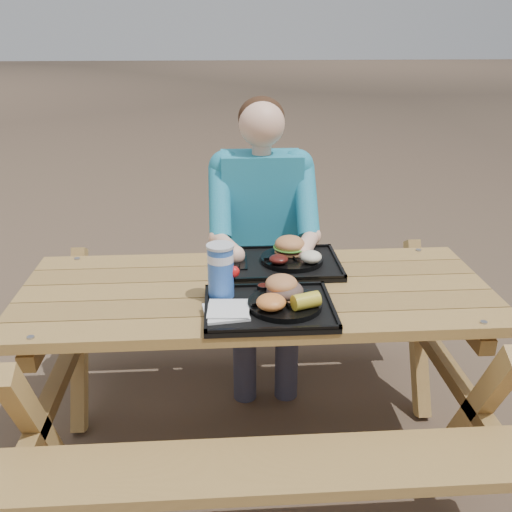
{
  "coord_description": "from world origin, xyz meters",
  "views": [
    {
      "loc": [
        -0.13,
        -1.98,
        1.68
      ],
      "look_at": [
        0.0,
        0.0,
        0.88
      ],
      "focal_mm": 40.0,
      "sensor_mm": 36.0,
      "label": 1
    }
  ],
  "objects": [
    {
      "name": "condiment_mustard",
      "position": [
        0.1,
        -0.08,
        0.78
      ],
      "size": [
        0.04,
        0.04,
        0.03
      ],
      "primitive_type": "cylinder",
      "color": "gold",
      "rests_on": "tray_near"
    },
    {
      "name": "diner",
      "position": [
        0.07,
        0.65,
        0.64
      ],
      "size": [
        0.48,
        0.84,
        1.28
      ],
      "primitive_type": null,
      "color": "#199DB3",
      "rests_on": "ground"
    },
    {
      "name": "plate_far",
      "position": [
        0.16,
        0.2,
        0.78
      ],
      "size": [
        0.26,
        0.26,
        0.02
      ],
      "primitive_type": "cylinder",
      "color": "black",
      "rests_on": "tray_far"
    },
    {
      "name": "napkin_stack",
      "position": [
        -0.12,
        -0.24,
        0.78
      ],
      "size": [
        0.17,
        0.17,
        0.02
      ],
      "primitive_type": "cube",
      "rotation": [
        0.0,
        0.0,
        0.14
      ],
      "color": "silver",
      "rests_on": "tray_near"
    },
    {
      "name": "plate_near",
      "position": [
        0.09,
        -0.21,
        0.78
      ],
      "size": [
        0.26,
        0.26,
        0.02
      ],
      "primitive_type": "cylinder",
      "color": "black",
      "rests_on": "tray_near"
    },
    {
      "name": "tray_far",
      "position": [
        0.13,
        0.19,
        0.76
      ],
      "size": [
        0.45,
        0.35,
        0.02
      ],
      "primitive_type": "cube",
      "color": "black",
      "rests_on": "picnic_table"
    },
    {
      "name": "burger",
      "position": [
        0.16,
        0.25,
        0.85
      ],
      "size": [
        0.13,
        0.13,
        0.11
      ],
      "primitive_type": null,
      "color": "#C37A45",
      "rests_on": "plate_far"
    },
    {
      "name": "potato_salad",
      "position": [
        0.23,
        0.14,
        0.81
      ],
      "size": [
        0.09,
        0.09,
        0.05
      ],
      "primitive_type": "ellipsoid",
      "color": "#EAE3C7",
      "rests_on": "plate_far"
    },
    {
      "name": "tray_near",
      "position": [
        0.03,
        -0.2,
        0.76
      ],
      "size": [
        0.45,
        0.35,
        0.02
      ],
      "primitive_type": "cube",
      "color": "black",
      "rests_on": "picnic_table"
    },
    {
      "name": "condiment_bbq",
      "position": [
        0.02,
        -0.09,
        0.78
      ],
      "size": [
        0.05,
        0.05,
        0.03
      ],
      "primitive_type": "cylinder",
      "color": "#340A05",
      "rests_on": "tray_near"
    },
    {
      "name": "soda_cup",
      "position": [
        -0.13,
        -0.11,
        0.86
      ],
      "size": [
        0.09,
        0.09,
        0.19
      ],
      "primitive_type": "cylinder",
      "color": "#174BB0",
      "rests_on": "tray_near"
    },
    {
      "name": "corn_cob",
      "position": [
        0.15,
        -0.26,
        0.82
      ],
      "size": [
        0.12,
        0.12,
        0.05
      ],
      "primitive_type": null,
      "rotation": [
        0.0,
        0.0,
        0.34
      ],
      "color": "gold",
      "rests_on": "plate_near"
    },
    {
      "name": "baked_beans",
      "position": [
        0.1,
        0.14,
        0.81
      ],
      "size": [
        0.08,
        0.08,
        0.04
      ],
      "primitive_type": "ellipsoid",
      "color": "#45110D",
      "rests_on": "plate_far"
    },
    {
      "name": "picnic_table",
      "position": [
        0.0,
        0.0,
        0.38
      ],
      "size": [
        1.8,
        1.49,
        0.75
      ],
      "primitive_type": null,
      "color": "#999999",
      "rests_on": "ground"
    },
    {
      "name": "ground",
      "position": [
        0.0,
        0.0,
        0.0
      ],
      "size": [
        60.0,
        60.0,
        0.0
      ],
      "primitive_type": "plane",
      "color": "#999999",
      "rests_on": "ground"
    },
    {
      "name": "mac_cheese",
      "position": [
        0.03,
        -0.26,
        0.82
      ],
      "size": [
        0.1,
        0.1,
        0.05
      ],
      "primitive_type": "ellipsoid",
      "color": "orange",
      "rests_on": "plate_near"
    },
    {
      "name": "sandwich",
      "position": [
        0.09,
        -0.17,
        0.85
      ],
      "size": [
        0.12,
        0.12,
        0.13
      ],
      "primitive_type": null,
      "color": "#BB7542",
      "rests_on": "plate_near"
    },
    {
      "name": "cutlery_far",
      "position": [
        -0.04,
        0.21,
        0.77
      ],
      "size": [
        0.03,
        0.17,
        0.01
      ],
      "primitive_type": "cube",
      "rotation": [
        0.0,
        0.0,
        -0.02
      ],
      "color": "black",
      "rests_on": "tray_far"
    }
  ]
}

